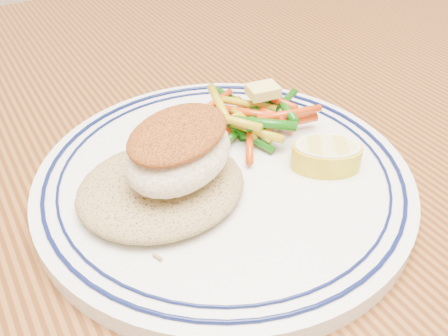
% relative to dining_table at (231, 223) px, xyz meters
% --- Properties ---
extents(dining_table, '(1.50, 0.90, 0.75)m').
position_rel_dining_table_xyz_m(dining_table, '(0.00, 0.00, 0.00)').
color(dining_table, '#502910').
rests_on(dining_table, ground).
extents(plate, '(0.28, 0.28, 0.02)m').
position_rel_dining_table_xyz_m(plate, '(-0.04, -0.05, 0.11)').
color(plate, white).
rests_on(plate, dining_table).
extents(rice_pilaf, '(0.12, 0.11, 0.02)m').
position_rel_dining_table_xyz_m(rice_pilaf, '(-0.09, -0.05, 0.12)').
color(rice_pilaf, olive).
rests_on(rice_pilaf, plate).
extents(fish_fillet, '(0.10, 0.09, 0.04)m').
position_rel_dining_table_xyz_m(fish_fillet, '(-0.07, -0.05, 0.15)').
color(fish_fillet, '#EFE5C5').
rests_on(fish_fillet, rice_pilaf).
extents(vegetable_pile, '(0.11, 0.10, 0.03)m').
position_rel_dining_table_xyz_m(vegetable_pile, '(0.01, -0.01, 0.13)').
color(vegetable_pile, '#10510A').
rests_on(vegetable_pile, plate).
extents(butter_pat, '(0.03, 0.02, 0.01)m').
position_rel_dining_table_xyz_m(butter_pat, '(0.03, -0.01, 0.14)').
color(butter_pat, '#E0D66D').
rests_on(butter_pat, vegetable_pile).
extents(lemon_wedge, '(0.07, 0.07, 0.02)m').
position_rel_dining_table_xyz_m(lemon_wedge, '(0.03, -0.08, 0.12)').
color(lemon_wedge, gold).
rests_on(lemon_wedge, plate).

